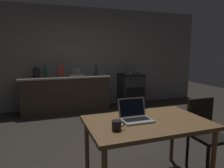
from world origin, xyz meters
TOP-DOWN VIEW (x-y plane):
  - ground_plane at (0.00, 0.00)m, footprint 12.00×12.00m
  - back_wall at (0.30, 2.63)m, footprint 6.40×0.10m
  - kitchen_counter at (-0.48, 2.28)m, footprint 2.16×0.64m
  - stove_oven at (1.29, 2.27)m, footprint 0.60×0.62m
  - dining_table at (0.01, -0.98)m, footprint 1.29×0.82m
  - chair at (0.86, -0.92)m, footprint 0.40×0.40m
  - laptop at (-0.10, -0.91)m, footprint 0.32×0.28m
  - electric_kettle at (-1.16, 2.28)m, footprint 0.17×0.15m
  - bottle at (0.29, 2.23)m, footprint 0.07×0.07m
  - frying_pan at (1.28, 2.25)m, footprint 0.27×0.45m
  - coffee_mug at (-0.39, -1.12)m, footprint 0.13×0.09m
  - cereal_box at (-0.58, 2.30)m, footprint 0.13×0.05m
  - dish_rack at (-0.21, 2.28)m, footprint 0.34×0.26m
  - bottle_b at (-0.94, 2.36)m, footprint 0.07×0.07m

SIDE VIEW (x-z plane):
  - ground_plane at x=0.00m, z-range 0.00..0.00m
  - stove_oven at x=1.29m, z-range 0.00..0.88m
  - kitchen_counter at x=-0.48m, z-range 0.00..0.89m
  - chair at x=0.86m, z-range 0.07..0.97m
  - dining_table at x=0.01m, z-range 0.30..1.05m
  - laptop at x=-0.10m, z-range 0.69..0.91m
  - coffee_mug at x=-0.39m, z-range 0.75..0.85m
  - frying_pan at x=1.28m, z-range 0.89..0.93m
  - dish_rack at x=-0.21m, z-range 0.83..1.04m
  - electric_kettle at x=-1.16m, z-range 0.88..1.12m
  - bottle_b at x=-0.94m, z-range 0.88..1.15m
  - bottle at x=0.29m, z-range 0.88..1.16m
  - cereal_box at x=-0.58m, z-range 0.88..1.16m
  - back_wall at x=0.30m, z-range 0.00..2.63m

